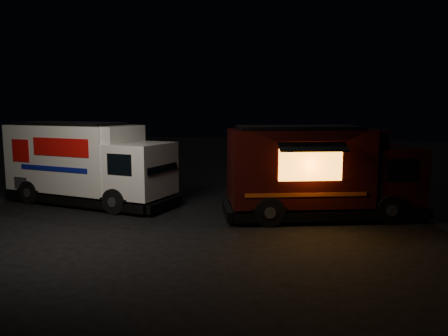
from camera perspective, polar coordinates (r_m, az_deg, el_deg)
ground at (r=15.35m, az=-4.87°, el=-6.42°), size 80.00×80.00×0.00m
white_truck at (r=18.03m, az=-17.08°, el=0.60°), size 7.42×3.64×3.22m
red_truck at (r=15.46m, az=12.79°, el=-0.48°), size 7.27×4.59×3.18m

